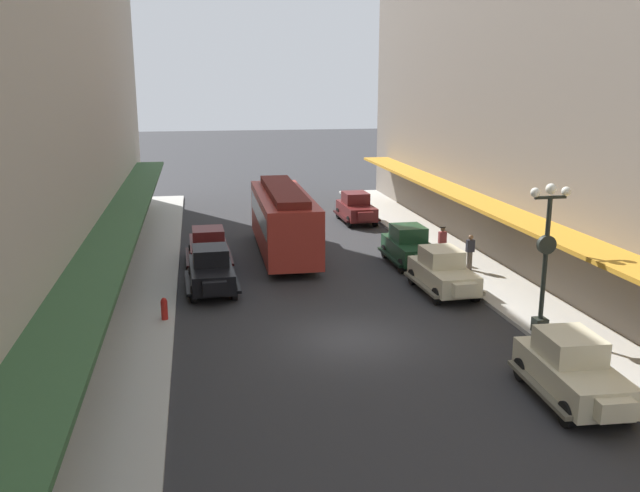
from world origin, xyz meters
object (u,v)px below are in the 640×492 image
(parked_car_4, at_px, (208,246))
(fire_hydrant, at_px, (164,308))
(parked_car_3, at_px, (356,207))
(pedestrian_1, at_px, (138,212))
(pedestrian_2, at_px, (111,283))
(parked_car_0, at_px, (443,271))
(parked_car_5, at_px, (211,269))
(pedestrian_3, at_px, (442,243))
(parked_car_1, at_px, (572,368))
(pedestrian_0, at_px, (470,252))
(streetcar, at_px, (283,218))
(lamp_post_with_clock, at_px, (546,252))
(parked_car_2, at_px, (409,245))

(parked_car_4, height_order, fire_hydrant, parked_car_4)
(parked_car_3, xyz_separation_m, pedestrian_1, (-13.20, 0.59, 0.07))
(parked_car_3, xyz_separation_m, pedestrian_2, (-13.08, -14.01, 0.05))
(parked_car_0, relative_size, parked_car_5, 1.00)
(parked_car_0, xyz_separation_m, pedestrian_3, (1.61, 4.36, 0.07))
(pedestrian_2, bearing_deg, parked_car_1, -37.82)
(parked_car_4, height_order, pedestrian_0, parked_car_4)
(parked_car_3, relative_size, streetcar, 0.45)
(parked_car_5, bearing_deg, streetcar, 55.03)
(parked_car_3, xyz_separation_m, pedestrian_0, (2.43, -11.98, 0.05))
(lamp_post_with_clock, height_order, pedestrian_1, lamp_post_with_clock)
(parked_car_3, bearing_deg, parked_car_0, -89.35)
(parked_car_3, relative_size, pedestrian_0, 2.61)
(pedestrian_3, bearing_deg, parked_car_1, -96.43)
(parked_car_2, height_order, parked_car_5, same)
(parked_car_0, height_order, parked_car_5, same)
(parked_car_2, xyz_separation_m, pedestrian_0, (2.25, -1.93, 0.05))
(parked_car_4, height_order, parked_car_5, same)
(parked_car_4, relative_size, pedestrian_3, 2.57)
(parked_car_0, height_order, parked_car_3, same)
(parked_car_2, bearing_deg, parked_car_4, 170.39)
(parked_car_0, relative_size, streetcar, 0.45)
(pedestrian_2, distance_m, pedestrian_3, 15.35)
(parked_car_2, distance_m, streetcar, 6.42)
(lamp_post_with_clock, bearing_deg, parked_car_5, 146.58)
(parked_car_0, height_order, parked_car_4, same)
(pedestrian_0, bearing_deg, pedestrian_3, 110.04)
(parked_car_4, bearing_deg, streetcar, 18.45)
(parked_car_1, bearing_deg, parked_car_0, 90.11)
(pedestrian_0, bearing_deg, pedestrian_1, 141.20)
(pedestrian_3, bearing_deg, parked_car_2, 175.12)
(pedestrian_1, xyz_separation_m, pedestrian_2, (0.11, -14.59, -0.02))
(parked_car_4, xyz_separation_m, lamp_post_with_clock, (10.98, -11.34, 2.04))
(streetcar, relative_size, pedestrian_2, 5.87)
(fire_hydrant, bearing_deg, pedestrian_3, 24.92)
(lamp_post_with_clock, height_order, fire_hydrant, lamp_post_with_clock)
(parked_car_4, relative_size, pedestrian_0, 2.61)
(parked_car_4, bearing_deg, parked_car_2, -9.61)
(parked_car_2, relative_size, fire_hydrant, 5.21)
(parked_car_1, xyz_separation_m, fire_hydrant, (-11.22, 8.17, -0.38))
(pedestrian_3, bearing_deg, parked_car_4, 171.07)
(pedestrian_1, bearing_deg, lamp_post_with_clock, -53.79)
(pedestrian_0, relative_size, pedestrian_1, 0.98)
(parked_car_3, xyz_separation_m, pedestrian_3, (1.78, -10.18, 0.07))
(pedestrian_3, bearing_deg, parked_car_5, -167.86)
(parked_car_5, relative_size, lamp_post_with_clock, 0.83)
(parked_car_2, distance_m, pedestrian_3, 1.61)
(parked_car_0, xyz_separation_m, pedestrian_0, (2.27, 2.56, 0.05))
(parked_car_3, relative_size, pedestrian_1, 2.57)
(parked_car_2, distance_m, parked_car_4, 9.57)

